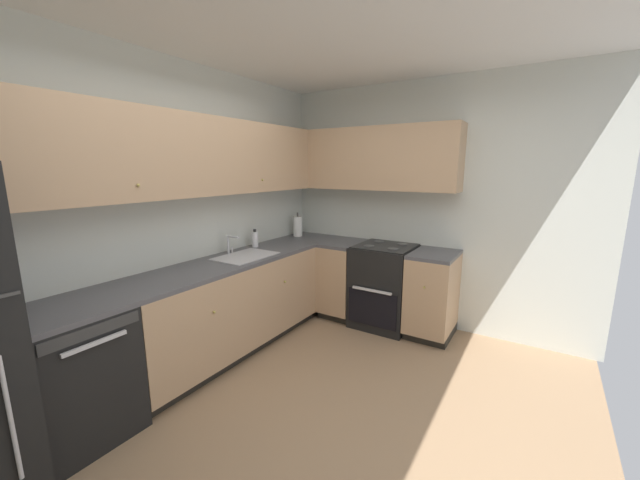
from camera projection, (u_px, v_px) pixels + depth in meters
The scene contains 15 objects.
ground_plane at pixel (329, 428), 2.48m from camera, with size 4.12×3.30×0.02m, color #937556.
wall_back at pixel (162, 217), 3.09m from camera, with size 4.22×0.05×2.66m, color silver.
wall_right at pixel (427, 207), 3.94m from camera, with size 0.05×3.40×2.66m, color silver.
dishwasher at pixel (76, 375), 2.32m from camera, with size 0.60×0.63×0.87m.
lower_cabinets_back at pixel (230, 308), 3.44m from camera, with size 2.08×0.62×0.87m.
countertop_back at pixel (227, 262), 3.35m from camera, with size 3.29×0.60×0.04m, color #4C4C51.
lower_cabinets_right at pixel (387, 288), 4.01m from camera, with size 0.62×1.47×0.87m.
countertop_right at pixel (388, 249), 3.92m from camera, with size 0.60×1.47×0.03m.
oven_range at pixel (384, 285), 4.04m from camera, with size 0.68×0.62×1.05m.
upper_cabinets_back at pixel (196, 156), 3.10m from camera, with size 2.97×0.34×0.68m.
upper_cabinets_right at pixel (367, 159), 4.02m from camera, with size 0.32×2.02×0.68m.
sink at pixel (246, 260), 3.51m from camera, with size 0.59×0.40×0.10m.
faucet at pixel (230, 243), 3.59m from camera, with size 0.07×0.16×0.19m.
soap_bottle at pixel (255, 239), 3.91m from camera, with size 0.07×0.07×0.20m.
paper_towel_roll at pixel (298, 226), 4.52m from camera, with size 0.11×0.11×0.31m.
Camera 1 is at (-1.87, -1.11, 1.75)m, focal length 20.25 mm.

